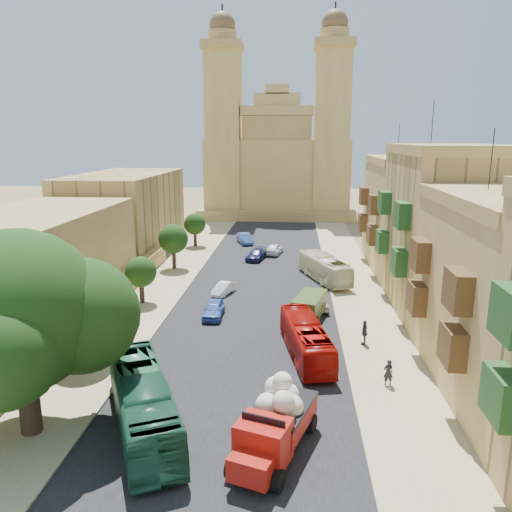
# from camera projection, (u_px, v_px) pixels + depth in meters

# --- Properties ---
(ground) EXTENTS (260.00, 260.00, 0.00)m
(ground) POSITION_uv_depth(u_px,v_px,m) (206.00, 498.00, 20.36)
(ground) COLOR olive
(road_surface) EXTENTS (14.00, 140.00, 0.01)m
(road_surface) POSITION_uv_depth(u_px,v_px,m) (259.00, 286.00, 49.45)
(road_surface) COLOR black
(road_surface) RESTS_ON ground
(sidewalk_east) EXTENTS (5.00, 140.00, 0.01)m
(sidewalk_east) POSITION_uv_depth(u_px,v_px,m) (356.00, 288.00, 48.72)
(sidewalk_east) COLOR tan
(sidewalk_east) RESTS_ON ground
(sidewalk_west) EXTENTS (5.00, 140.00, 0.01)m
(sidewalk_west) POSITION_uv_depth(u_px,v_px,m) (165.00, 284.00, 50.18)
(sidewalk_west) COLOR tan
(sidewalk_west) RESTS_ON ground
(kerb_east) EXTENTS (0.25, 140.00, 0.12)m
(kerb_east) POSITION_uv_depth(u_px,v_px,m) (330.00, 287.00, 48.90)
(kerb_east) COLOR tan
(kerb_east) RESTS_ON ground
(kerb_west) EXTENTS (0.25, 140.00, 0.12)m
(kerb_west) POSITION_uv_depth(u_px,v_px,m) (190.00, 284.00, 49.98)
(kerb_west) COLOR tan
(kerb_west) RESTS_ON ground
(townhouse_c) EXTENTS (9.00, 14.00, 17.40)m
(townhouse_c) POSITION_uv_depth(u_px,v_px,m) (445.00, 229.00, 41.78)
(townhouse_c) COLOR tan
(townhouse_c) RESTS_ON ground
(townhouse_d) EXTENTS (9.00, 14.00, 15.90)m
(townhouse_d) POSITION_uv_depth(u_px,v_px,m) (408.00, 213.00, 55.54)
(townhouse_d) COLOR tan
(townhouse_d) RESTS_ON ground
(west_wall) EXTENTS (1.00, 40.00, 1.80)m
(west_wall) POSITION_uv_depth(u_px,v_px,m) (97.00, 307.00, 40.51)
(west_wall) COLOR tan
(west_wall) RESTS_ON ground
(west_building_low) EXTENTS (10.00, 28.00, 8.40)m
(west_building_low) POSITION_uv_depth(u_px,v_px,m) (14.00, 273.00, 38.23)
(west_building_low) COLOR #9C7C44
(west_building_low) RESTS_ON ground
(west_building_mid) EXTENTS (10.00, 22.00, 10.00)m
(west_building_mid) POSITION_uv_depth(u_px,v_px,m) (126.00, 213.00, 63.26)
(west_building_mid) COLOR tan
(west_building_mid) RESTS_ON ground
(church) EXTENTS (28.00, 22.50, 36.30)m
(church) POSITION_uv_depth(u_px,v_px,m) (278.00, 164.00, 94.41)
(church) COLOR tan
(church) RESTS_ON ground
(ficus_tree) EXTENTS (10.30, 9.47, 10.30)m
(ficus_tree) POSITION_uv_depth(u_px,v_px,m) (21.00, 317.00, 23.56)
(ficus_tree) COLOR #322219
(ficus_tree) RESTS_ON ground
(street_tree_a) EXTENTS (3.55, 3.55, 5.46)m
(street_tree_a) POSITION_uv_depth(u_px,v_px,m) (83.00, 309.00, 31.92)
(street_tree_a) COLOR #322219
(street_tree_a) RESTS_ON ground
(street_tree_b) EXTENTS (2.75, 2.75, 4.23)m
(street_tree_b) POSITION_uv_depth(u_px,v_px,m) (141.00, 272.00, 43.75)
(street_tree_b) COLOR #322219
(street_tree_b) RESTS_ON ground
(street_tree_c) EXTENTS (3.28, 3.28, 5.04)m
(street_tree_c) POSITION_uv_depth(u_px,v_px,m) (173.00, 239.00, 55.26)
(street_tree_c) COLOR #322219
(street_tree_c) RESTS_ON ground
(street_tree_d) EXTENTS (2.93, 2.93, 4.50)m
(street_tree_d) POSITION_uv_depth(u_px,v_px,m) (195.00, 224.00, 66.99)
(street_tree_d) COLOR #322219
(street_tree_d) RESTS_ON ground
(red_truck) EXTENTS (4.17, 6.60, 3.65)m
(red_truck) POSITION_uv_depth(u_px,v_px,m) (275.00, 422.00, 22.88)
(red_truck) COLOR #A7160C
(red_truck) RESTS_ON ground
(olive_pickup) EXTENTS (3.08, 4.85, 1.86)m
(olive_pickup) POSITION_uv_depth(u_px,v_px,m) (309.00, 306.00, 40.67)
(olive_pickup) COLOR #35491B
(olive_pickup) RESTS_ON ground
(bus_green_north) EXTENTS (6.57, 10.54, 2.92)m
(bus_green_north) POSITION_uv_depth(u_px,v_px,m) (142.00, 402.00, 24.86)
(bus_green_north) COLOR #205A3F
(bus_green_north) RESTS_ON ground
(bus_red_east) EXTENTS (3.71, 9.12, 2.48)m
(bus_red_east) POSITION_uv_depth(u_px,v_px,m) (306.00, 339.00, 33.25)
(bus_red_east) COLOR #A70C07
(bus_red_east) RESTS_ON ground
(bus_cream_east) EXTENTS (5.32, 9.48, 2.59)m
(bus_cream_east) POSITION_uv_depth(u_px,v_px,m) (324.00, 268.00, 51.16)
(bus_cream_east) COLOR beige
(bus_cream_east) RESTS_ON ground
(car_blue_a) EXTENTS (1.63, 3.91, 1.32)m
(car_blue_a) POSITION_uv_depth(u_px,v_px,m) (214.00, 309.00, 40.75)
(car_blue_a) COLOR #3E62B3
(car_blue_a) RESTS_ON ground
(car_white_a) EXTENTS (2.09, 3.51, 1.09)m
(car_white_a) POSITION_uv_depth(u_px,v_px,m) (223.00, 289.00, 46.72)
(car_white_a) COLOR white
(car_white_a) RESTS_ON ground
(car_cream) EXTENTS (3.05, 4.71, 1.21)m
(car_cream) POSITION_uv_depth(u_px,v_px,m) (312.00, 302.00, 42.79)
(car_cream) COLOR beige
(car_cream) RESTS_ON ground
(car_dkblue) EXTENTS (2.63, 4.62, 1.26)m
(car_dkblue) POSITION_uv_depth(u_px,v_px,m) (256.00, 255.00, 59.89)
(car_dkblue) COLOR #121B3F
(car_dkblue) RESTS_ON ground
(car_white_b) EXTENTS (2.42, 4.34, 1.40)m
(car_white_b) POSITION_uv_depth(u_px,v_px,m) (274.00, 249.00, 62.77)
(car_white_b) COLOR silver
(car_white_b) RESTS_ON ground
(car_blue_b) EXTENTS (2.90, 4.63, 1.44)m
(car_blue_b) POSITION_uv_depth(u_px,v_px,m) (245.00, 238.00, 69.14)
(car_blue_b) COLOR #30599B
(car_blue_b) RESTS_ON ground
(pedestrian_a) EXTENTS (0.65, 0.48, 1.62)m
(pedestrian_a) POSITION_uv_depth(u_px,v_px,m) (388.00, 372.00, 29.45)
(pedestrian_a) COLOR black
(pedestrian_a) RESTS_ON ground
(pedestrian_c) EXTENTS (0.59, 1.12, 1.82)m
(pedestrian_c) POSITION_uv_depth(u_px,v_px,m) (364.00, 333.00, 35.20)
(pedestrian_c) COLOR #34353C
(pedestrian_c) RESTS_ON ground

